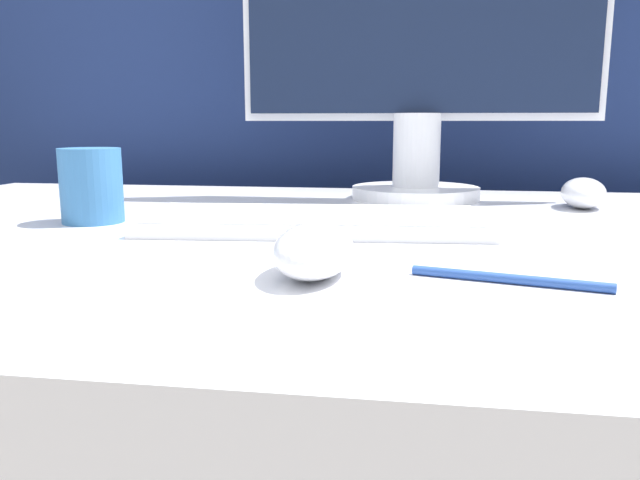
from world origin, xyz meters
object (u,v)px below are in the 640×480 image
computer_mouse_near (314,250)px  mug (92,185)px  computer_mouse_far (583,193)px  keyboard (314,221)px  monitor (420,25)px

computer_mouse_near → mug: size_ratio=1.23×
computer_mouse_far → mug: size_ratio=1.26×
keyboard → monitor: (0.11, 0.34, 0.26)m
computer_mouse_near → monitor: size_ratio=0.20×
computer_mouse_near → mug: mug is taller
computer_mouse_near → keyboard: computer_mouse_near is taller
mug → computer_mouse_near: bearing=-36.5°
keyboard → computer_mouse_near: bearing=-85.3°
computer_mouse_near → mug: bearing=143.2°
keyboard → computer_mouse_far: size_ratio=3.48×
monitor → computer_mouse_far: bearing=-18.1°
computer_mouse_near → monitor: bearing=81.4°
monitor → mug: monitor is taller
computer_mouse_near → mug: 0.40m
computer_mouse_near → computer_mouse_far: computer_mouse_far is taller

